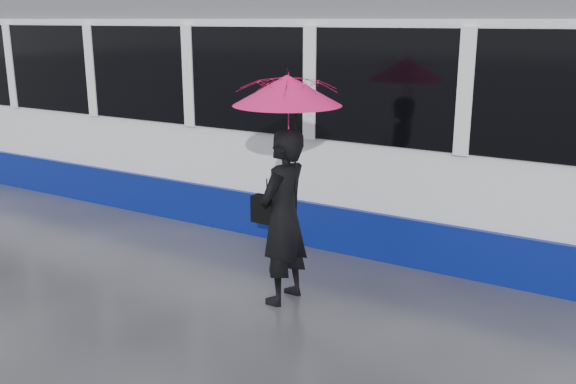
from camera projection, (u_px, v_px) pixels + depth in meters
The scene contains 6 objects.
ground at pixel (275, 281), 7.59m from camera, with size 90.00×90.00×0.00m, color #2B2A2F.
rails at pixel (364, 224), 9.65m from camera, with size 34.00×1.51×0.02m.
tram at pixel (265, 108), 10.11m from camera, with size 26.00×2.56×3.35m.
woman at pixel (283, 217), 6.84m from camera, with size 0.70×0.46×1.91m, color black.
umbrella at pixel (287, 112), 6.52m from camera, with size 1.17×1.17×1.29m.
handbag at pixel (267, 210), 6.95m from camera, with size 0.35×0.16×0.47m.
Camera 1 is at (3.79, -5.95, 3.00)m, focal length 40.00 mm.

